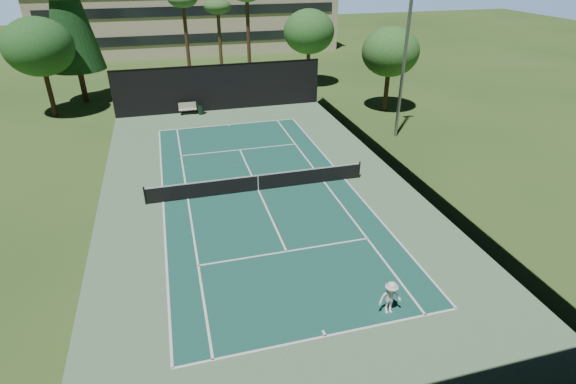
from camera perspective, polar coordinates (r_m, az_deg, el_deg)
name	(u,v)px	position (r m, az deg, el deg)	size (l,w,h in m)	color
ground	(258,190)	(26.62, -3.78, 0.20)	(160.00, 160.00, 0.00)	#33521F
apron_slab	(258,190)	(26.62, -3.78, 0.21)	(18.00, 32.00, 0.01)	#5A815C
court_surface	(258,190)	(26.62, -3.78, 0.22)	(10.97, 23.77, 0.01)	#195146
court_lines	(258,190)	(26.61, -3.78, 0.24)	(11.07, 23.87, 0.01)	white
tennis_net	(258,182)	(26.37, -3.82, 1.27)	(12.90, 0.10, 1.10)	black
fence	(257,159)	(25.80, -3.95, 4.21)	(18.04, 32.05, 4.03)	black
player	(390,298)	(18.14, 12.87, -12.94)	(0.94, 0.54, 1.45)	white
tennis_ball_a	(284,354)	(16.70, -0.54, -19.87)	(0.06, 0.06, 0.06)	#C9D630
tennis_ball_b	(234,165)	(29.96, -6.84, 3.44)	(0.06, 0.06, 0.06)	#C5DE32
tennis_ball_c	(257,177)	(28.18, -3.93, 1.95)	(0.08, 0.08, 0.08)	#AFCA2E
tennis_ball_d	(186,167)	(30.22, -12.83, 3.14)	(0.07, 0.07, 0.07)	#C3D831
park_bench	(188,108)	(40.49, -12.64, 10.36)	(1.50, 0.45, 1.02)	#BAB39A
trash_bin	(201,109)	(40.27, -11.00, 10.33)	(0.56, 0.56, 0.95)	black
palm_a	(183,3)	(47.36, -13.19, 22.30)	(2.80, 2.80, 9.32)	#48321F
palm_b	(218,9)	(49.73, -8.92, 21.95)	(2.80, 2.80, 8.42)	#4F3A21
decid_tree_a	(309,32)	(47.89, 2.67, 19.66)	(5.12, 5.12, 7.62)	#48351F
decid_tree_b	(390,52)	(40.35, 12.87, 16.95)	(4.80, 4.80, 7.14)	#472E1E
decid_tree_c	(39,47)	(42.72, -29.11, 15.79)	(5.44, 5.44, 8.09)	#432A1C
campus_building	(191,18)	(69.72, -12.27, 20.75)	(40.50, 12.50, 8.30)	beige
light_pole	(406,49)	(33.98, 14.71, 17.12)	(0.90, 0.25, 12.22)	gray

